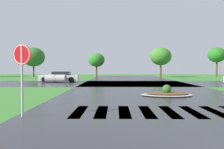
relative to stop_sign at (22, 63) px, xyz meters
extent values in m
cube|color=#2B2B30|center=(5.47, 5.10, -1.93)|extent=(11.51, 80.00, 0.01)
cube|color=#2B2B30|center=(5.47, 18.77, -1.93)|extent=(90.00, 10.36, 0.01)
cube|color=white|center=(1.87, 1.08, -1.93)|extent=(0.45, 2.92, 0.01)
cube|color=white|center=(2.77, 1.08, -1.93)|extent=(0.45, 2.92, 0.01)
cube|color=white|center=(3.67, 1.08, -1.93)|extent=(0.45, 2.92, 0.01)
cube|color=white|center=(4.57, 1.08, -1.93)|extent=(0.45, 2.92, 0.01)
cube|color=white|center=(5.47, 1.08, -1.93)|extent=(0.45, 2.92, 0.01)
cube|color=white|center=(6.37, 1.08, -1.93)|extent=(0.45, 2.92, 0.01)
cube|color=white|center=(7.27, 1.08, -1.93)|extent=(0.45, 2.92, 0.01)
cylinder|color=#B2B5BA|center=(0.00, 0.00, -0.66)|extent=(0.08, 0.08, 2.54)
cylinder|color=red|center=(0.00, 0.00, 0.29)|extent=(0.72, 0.28, 0.76)
torus|color=white|center=(0.00, 0.00, 0.29)|extent=(0.70, 0.28, 0.73)
ellipsoid|color=#9E9B93|center=(6.54, 6.87, -1.88)|extent=(3.19, 2.35, 0.12)
ellipsoid|color=brown|center=(6.54, 6.87, -1.79)|extent=(2.61, 1.93, 0.10)
sphere|color=#2D6023|center=(6.54, 6.87, -1.54)|extent=(0.56, 0.56, 0.56)
cube|color=silver|center=(-3.45, 21.37, -1.43)|extent=(4.68, 2.02, 0.67)
cube|color=#1E232B|center=(-3.18, 21.38, -0.89)|extent=(2.14, 1.68, 0.42)
cylinder|color=black|center=(-4.97, 20.36, -1.62)|extent=(0.65, 0.25, 0.64)
cylinder|color=black|center=(-5.06, 22.23, -1.62)|extent=(0.65, 0.25, 0.64)
cylinder|color=black|center=(-1.85, 20.50, -1.62)|extent=(0.65, 0.25, 0.64)
cylinder|color=black|center=(-1.94, 22.38, -1.62)|extent=(0.65, 0.25, 0.64)
cylinder|color=#9E9B93|center=(-4.08, 20.26, -1.48)|extent=(1.44, 1.09, 0.92)
cylinder|color=#9E9B93|center=(-3.05, 20.12, -1.48)|extent=(1.44, 1.09, 0.92)
cylinder|color=#4C3823|center=(-11.41, 36.39, -0.83)|extent=(0.28, 0.28, 2.21)
ellipsoid|color=#306329|center=(-11.41, 36.39, 1.68)|extent=(4.03, 4.03, 3.42)
cylinder|color=#4C3823|center=(-0.04, 36.13, -0.91)|extent=(0.28, 0.28, 2.06)
ellipsoid|color=#2B7325|center=(-0.04, 36.13, 1.13)|extent=(2.88, 2.88, 2.45)
cylinder|color=#4C3823|center=(11.41, 36.26, -0.73)|extent=(0.28, 0.28, 2.40)
ellipsoid|color=#377925|center=(11.41, 36.26, 1.77)|extent=(3.73, 3.73, 3.17)
cylinder|color=#4C3823|center=(21.72, 37.24, -0.49)|extent=(0.28, 0.28, 2.89)
ellipsoid|color=#256D1E|center=(21.72, 37.24, 2.07)|extent=(3.20, 3.20, 2.72)
camera|label=1|loc=(3.32, -8.94, -0.17)|focal=40.61mm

